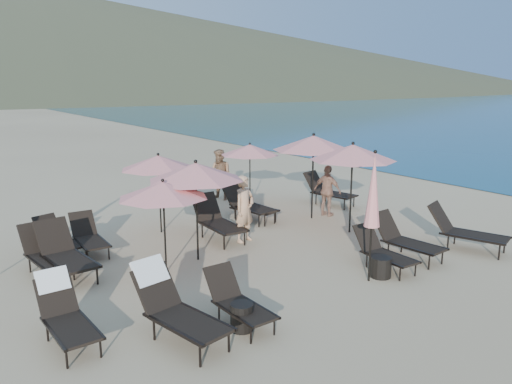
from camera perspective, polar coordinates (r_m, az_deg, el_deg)
ground at (r=10.69m, az=9.91°, el=-9.27°), size 800.00×800.00×0.00m
volcanic_headland at (r=320.19m, az=-21.38°, el=15.69°), size 690.00×690.00×55.00m
lounger_0 at (r=8.40m, az=-21.04°, el=-12.67°), size 0.65×1.62×0.99m
lounger_1 at (r=8.03m, az=-9.34°, el=-12.63°), size 1.02×1.92×1.14m
lounger_2 at (r=8.43m, az=-2.11°, el=-12.31°), size 0.60×1.48×0.84m
lounger_3 at (r=11.07m, az=14.28°, el=-6.51°), size 0.61×1.50×0.85m
lounger_4 at (r=11.85m, az=16.69°, el=-5.13°), size 0.78×1.72×0.96m
lounger_5 at (r=12.89m, az=22.72°, el=-4.00°), size 1.23×1.94×1.04m
lounger_6 at (r=12.43m, az=-21.57°, el=-4.92°), size 0.97×1.58×0.85m
lounger_7 at (r=12.33m, az=-18.57°, el=-4.79°), size 0.62×1.53×0.87m
lounger_8 at (r=12.75m, az=-4.47°, el=-3.19°), size 0.75×1.85×1.05m
lounger_9 at (r=14.51m, az=-0.88°, el=-1.25°), size 0.80×1.85×1.04m
lounger_10 at (r=14.42m, az=-0.90°, el=-1.48°), size 1.12×1.79×0.96m
lounger_11 at (r=16.44m, az=8.22°, el=0.21°), size 1.02×1.86×1.01m
lounger_12 at (r=11.37m, az=-22.92°, el=-6.38°), size 0.83×1.72×0.95m
lounger_13 at (r=11.03m, az=-20.99°, el=-6.51°), size 0.90×1.91×1.06m
umbrella_open_0 at (r=10.33m, az=-10.58°, el=0.24°), size 1.87×1.87×2.01m
umbrella_open_1 at (r=10.93m, az=-6.89°, el=2.33°), size 2.12×2.12×2.28m
umbrella_open_2 at (r=13.14m, az=10.99°, el=4.46°), size 2.26×2.26×2.43m
umbrella_open_3 at (r=13.18m, az=-11.09°, el=3.35°), size 1.99×1.99×2.14m
umbrella_open_4 at (r=16.01m, az=-0.71°, el=4.84°), size 1.89×1.89×2.04m
umbrella_open_5 at (r=14.37m, az=6.59°, el=5.58°), size 2.34×2.34×2.52m
umbrella_closed_0 at (r=9.93m, az=13.25°, el=0.08°), size 0.31×0.31×2.66m
side_table_0 at (r=8.28m, az=-1.63°, el=-14.07°), size 0.38×0.38×0.45m
side_table_1 at (r=10.65m, az=14.07°, el=-8.32°), size 0.43×0.43×0.43m
beachgoer_a at (r=12.42m, az=-1.31°, el=-1.92°), size 0.69×0.54×1.68m
beachgoer_b at (r=16.89m, az=-4.11°, el=1.98°), size 0.87×0.99×1.72m
beachgoer_c at (r=14.95m, az=8.19°, el=0.13°), size 0.61×0.96×1.53m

